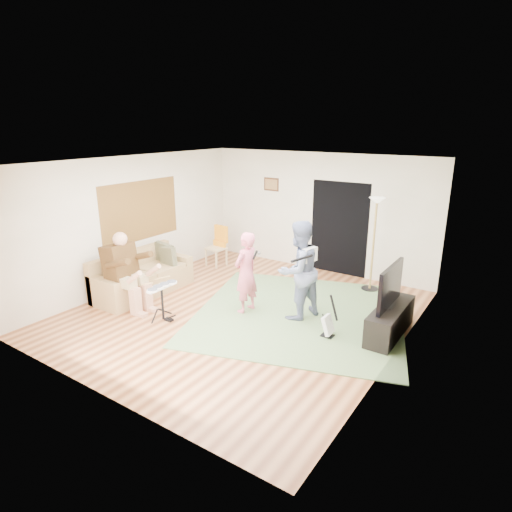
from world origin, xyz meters
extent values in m
plane|color=brown|center=(0.00, 0.00, 0.00)|extent=(6.00, 6.00, 0.00)
plane|color=white|center=(0.00, 0.00, 2.70)|extent=(6.00, 6.00, 0.00)
plane|color=brown|center=(-2.74, 0.20, 1.55)|extent=(0.00, 2.05, 2.05)
plane|color=black|center=(0.55, 2.99, 1.05)|extent=(2.10, 0.00, 2.10)
cube|color=#3F2314|center=(-1.25, 2.99, 1.90)|extent=(0.42, 0.03, 0.32)
cube|color=#5A7A4A|center=(0.90, 0.53, 0.01)|extent=(4.54, 4.55, 0.02)
cube|color=#A98754|center=(-2.20, -0.34, 0.21)|extent=(0.83, 1.67, 0.41)
cube|color=#A98754|center=(-2.55, -0.34, 0.42)|extent=(0.16, 2.06, 0.83)
cube|color=#A98754|center=(-2.20, 0.60, 0.29)|extent=(0.83, 0.20, 0.59)
cube|color=#A98754|center=(-2.20, -1.27, 0.29)|extent=(0.83, 0.20, 0.59)
cube|color=#482E14|center=(-2.05, -0.99, 0.87)|extent=(0.40, 0.52, 0.67)
sphere|color=tan|center=(-1.98, -0.99, 1.31)|extent=(0.26, 0.26, 0.26)
cylinder|color=black|center=(-1.00, -0.99, 0.31)|extent=(0.04, 0.04, 0.58)
cube|color=white|center=(-1.00, -0.99, 0.59)|extent=(0.11, 0.58, 0.03)
imported|color=#D25B73|center=(0.03, 0.10, 0.75)|extent=(0.40, 0.57, 1.50)
imported|color=slate|center=(0.92, 0.41, 0.88)|extent=(0.91, 1.02, 1.75)
cube|color=black|center=(1.69, 0.02, 0.01)|extent=(0.20, 0.17, 0.03)
cube|color=silver|center=(1.69, 0.02, 0.21)|extent=(0.16, 0.24, 0.32)
cylinder|color=black|center=(1.78, 0.02, 0.53)|extent=(0.17, 0.04, 0.41)
cylinder|color=black|center=(1.55, 2.40, 0.02)|extent=(0.34, 0.34, 0.03)
cylinder|color=#A28345|center=(1.55, 2.40, 0.93)|extent=(0.04, 0.04, 1.82)
cone|color=white|center=(1.55, 2.40, 1.86)|extent=(0.30, 0.30, 0.12)
cube|color=#CDB785|center=(-2.09, 1.85, 0.44)|extent=(0.45, 0.45, 0.04)
cube|color=orange|center=(-2.09, 2.04, 0.76)|extent=(0.40, 0.12, 0.41)
cube|color=black|center=(2.50, 0.64, 0.25)|extent=(0.40, 1.40, 0.50)
cube|color=black|center=(2.45, 0.64, 0.85)|extent=(0.06, 1.06, 0.68)
camera|label=1|loc=(4.20, -5.79, 3.32)|focal=30.00mm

